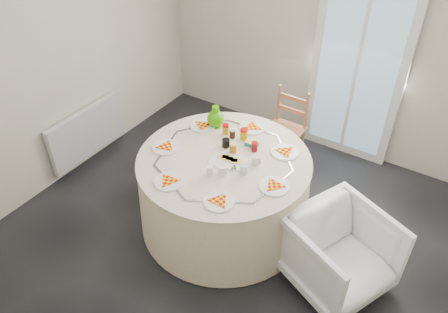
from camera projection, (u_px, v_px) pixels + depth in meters
The scene contains 14 objects.
floor at pixel (225, 240), 4.09m from camera, with size 4.00×4.00×0.00m, color black.
wall_back at pixel (327, 36), 4.62m from camera, with size 4.00×0.02×2.60m, color #BCB5A3.
wall_left at pixel (48, 61), 4.15m from camera, with size 0.02×4.00×2.60m, color #BCB5A3.
glass_door at pixel (358, 69), 4.57m from camera, with size 1.00×0.08×2.10m, color silver.
radiator at pixel (87, 132), 4.82m from camera, with size 0.07×1.00×0.55m, color silver.
table at pixel (224, 193), 4.05m from camera, with size 1.58×1.58×0.80m, color beige.
wooden_chair at pixel (284, 127), 4.74m from camera, with size 0.39×0.37×0.87m, color #A26C4B, non-canonical shape.
armchair at pixel (340, 250), 3.49m from camera, with size 0.74×0.70×0.77m, color white.
place_settings at pixel (224, 159), 3.81m from camera, with size 1.34×1.34×0.02m, color silver, non-canonical shape.
jar_cluster at pixel (239, 138), 3.98m from camera, with size 0.41×0.21×0.12m, color #A14C13, non-canonical shape.
butter_tub at pixel (252, 145), 3.95m from camera, with size 0.11×0.08×0.05m, color #0F8E88.
green_pitcher at pixel (216, 118), 4.15m from camera, with size 0.16×0.16×0.21m, color #379F00, non-canonical shape.
cheese_platter at pixel (228, 162), 3.77m from camera, with size 0.31×0.20×0.04m, color silver, non-canonical shape.
mugs_glasses at pixel (236, 157), 3.77m from camera, with size 0.52×0.52×0.09m, color gray, non-canonical shape.
Camera 1 is at (1.48, -2.32, 3.12)m, focal length 35.00 mm.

